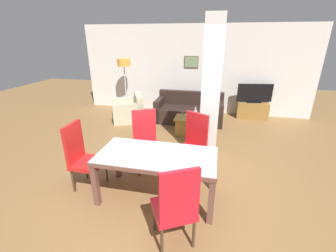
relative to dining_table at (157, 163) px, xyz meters
name	(u,v)px	position (x,y,z in m)	size (l,w,h in m)	color
ground_plane	(158,196)	(0.00, 0.00, -0.59)	(18.00, 18.00, 0.00)	brown
back_wall	(193,70)	(0.00, 4.46, 0.76)	(7.20, 0.09, 2.70)	silver
divider_pillar	(211,94)	(0.67, 1.36, 0.76)	(0.33, 0.35, 2.70)	silver
dining_table	(157,163)	(0.00, 0.00, 0.00)	(1.74, 0.85, 0.74)	brown
dining_chair_far_right	(193,142)	(0.43, 0.83, -0.01)	(0.62, 0.62, 1.10)	red
dining_chair_near_right	(176,205)	(0.43, -0.80, -0.01)	(0.62, 0.62, 1.10)	red
dining_chair_far_left	(146,138)	(-0.43, 0.81, -0.01)	(0.62, 0.62, 1.10)	red
dining_chair_head_left	(82,155)	(-1.23, 0.00, -0.01)	(0.46, 0.46, 1.10)	red
sofa	(189,112)	(0.03, 3.49, -0.30)	(1.92, 0.89, 0.83)	black
armchair	(129,111)	(-1.74, 3.21, -0.32)	(1.16, 1.19, 0.75)	#B7B498
coffee_table	(188,125)	(0.14, 2.53, -0.36)	(0.69, 0.52, 0.44)	olive
bottle	(195,114)	(0.30, 2.53, -0.04)	(0.08, 0.08, 0.28)	#B2B7BC
tv_stand	(252,110)	(1.88, 4.18, -0.34)	(0.90, 0.40, 0.49)	olive
tv_screen	(255,93)	(1.88, 4.18, 0.17)	(1.01, 0.26, 0.56)	black
floor_lamp	(124,67)	(-2.07, 3.83, 0.87)	(0.38, 0.38, 1.71)	#B7B7BC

